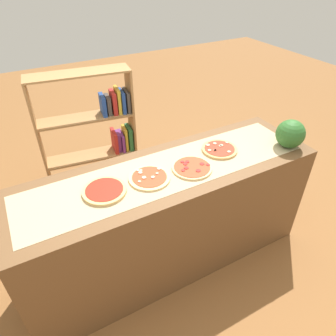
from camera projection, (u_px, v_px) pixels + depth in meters
ground_plane at (168, 255)px, 2.77m from camera, size 12.00×12.00×0.00m
counter at (168, 218)px, 2.49m from camera, size 2.30×0.69×0.95m
parchment_paper at (168, 170)px, 2.21m from camera, size 2.13×0.49×0.00m
pizza_plain_0 at (104, 191)px, 2.01m from camera, size 0.29×0.29×0.02m
pizza_mushroom_1 at (149, 177)px, 2.13m from camera, size 0.29×0.29×0.02m
pizza_pepperoni_2 at (192, 168)px, 2.22m from camera, size 0.29×0.29×0.02m
pizza_mushroom_3 at (219, 149)px, 2.42m from camera, size 0.28×0.28×0.03m
watermelon at (290, 134)px, 2.41m from camera, size 0.23×0.23×0.23m
bookshelf at (102, 136)px, 3.19m from camera, size 0.96×0.37×1.34m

